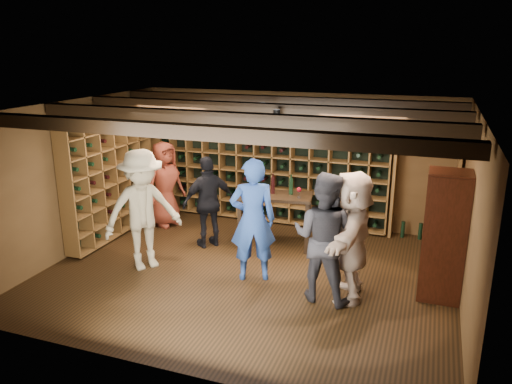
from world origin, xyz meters
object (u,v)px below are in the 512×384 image
(guest_woman_black, at_px, (209,202))
(guest_khaki, at_px, (143,210))
(guest_red_floral, at_px, (165,184))
(guest_beige, at_px, (351,236))
(tasting_table, at_px, (275,201))
(display_cabinet, at_px, (443,239))
(man_grey_suit, at_px, (324,237))
(man_blue_shirt, at_px, (253,220))

(guest_woman_black, xyz_separation_m, guest_khaki, (-0.58, -1.11, 0.15))
(guest_red_floral, height_order, guest_khaki, guest_khaki)
(guest_beige, xyz_separation_m, tasting_table, (-1.51, 1.37, -0.08))
(guest_red_floral, relative_size, guest_woman_black, 1.03)
(display_cabinet, bearing_deg, tasting_table, 160.09)
(guest_khaki, xyz_separation_m, guest_beige, (3.14, 0.11, -0.04))
(guest_beige, bearing_deg, man_grey_suit, -68.05)
(guest_beige, bearing_deg, guest_red_floral, -118.69)
(display_cabinet, height_order, man_blue_shirt, man_blue_shirt)
(guest_woman_black, bearing_deg, tasting_table, 152.46)
(display_cabinet, relative_size, tasting_table, 1.34)
(guest_khaki, xyz_separation_m, tasting_table, (1.63, 1.49, -0.12))
(display_cabinet, height_order, guest_woman_black, display_cabinet)
(man_grey_suit, height_order, tasting_table, man_grey_suit)
(man_blue_shirt, height_order, man_grey_suit, man_blue_shirt)
(guest_beige, bearing_deg, display_cabinet, 104.77)
(tasting_table, bearing_deg, guest_red_floral, 163.19)
(display_cabinet, relative_size, guest_woman_black, 1.11)
(display_cabinet, bearing_deg, guest_woman_black, 171.00)
(display_cabinet, relative_size, man_grey_suit, 0.98)
(guest_khaki, bearing_deg, man_blue_shirt, -44.49)
(man_blue_shirt, xyz_separation_m, guest_beige, (1.43, -0.09, -0.02))
(guest_khaki, bearing_deg, guest_woman_black, 11.46)
(tasting_table, bearing_deg, man_grey_suit, -62.07)
(man_grey_suit, height_order, guest_woman_black, man_grey_suit)
(guest_khaki, height_order, guest_beige, guest_khaki)
(display_cabinet, height_order, tasting_table, display_cabinet)
(guest_woman_black, xyz_separation_m, guest_beige, (2.56, -1.00, 0.11))
(display_cabinet, xyz_separation_m, guest_woman_black, (-3.72, 0.59, -0.07))
(guest_woman_black, distance_m, guest_beige, 2.75)
(man_grey_suit, xyz_separation_m, guest_woman_black, (-2.22, 1.17, -0.10))
(guest_khaki, distance_m, guest_beige, 3.14)
(tasting_table, bearing_deg, guest_khaki, -146.75)
(guest_woman_black, relative_size, tasting_table, 1.20)
(man_blue_shirt, xyz_separation_m, guest_woman_black, (-1.13, 0.91, -0.13))
(display_cabinet, xyz_separation_m, guest_red_floral, (-4.94, 1.27, -0.05))
(man_grey_suit, xyz_separation_m, guest_beige, (0.34, 0.17, 0.00))
(guest_red_floral, bearing_deg, guest_beige, -91.86)
(man_grey_suit, bearing_deg, display_cabinet, -151.59)
(display_cabinet, relative_size, guest_red_floral, 1.08)
(tasting_table, bearing_deg, man_blue_shirt, -95.86)
(man_blue_shirt, xyz_separation_m, man_grey_suit, (1.09, -0.26, -0.02))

